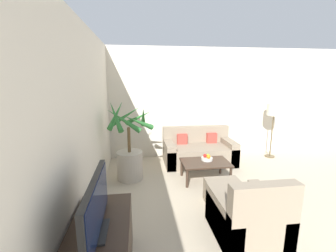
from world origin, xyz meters
TOP-DOWN VIEW (x-y plane):
  - wall_back at (0.00, 6.11)m, footprint 8.28×0.06m
  - wall_left at (-3.37, 3.04)m, footprint 0.06×7.68m
  - television at (-3.03, 2.44)m, footprint 0.18×1.00m
  - potted_palm at (-2.83, 4.84)m, footprint 0.89×0.98m
  - sofa_loveseat at (-1.25, 5.52)m, footprint 1.62×0.85m
  - floor_lamp at (0.66, 5.66)m, footprint 0.34×0.34m
  - coffee_table at (-1.38, 4.58)m, footprint 0.92×0.61m
  - fruit_bowl at (-1.32, 4.66)m, footprint 0.22×0.22m
  - apple_red at (-1.36, 4.68)m, footprint 0.07×0.07m
  - apple_green at (-1.29, 4.71)m, footprint 0.06×0.06m
  - orange_fruit at (-1.31, 4.61)m, footprint 0.08×0.08m
  - armchair at (-1.35, 2.93)m, footprint 0.77×0.87m
  - ottoman at (-1.34, 3.69)m, footprint 0.54×0.47m

SIDE VIEW (x-z plane):
  - ottoman at x=-1.34m, z-range 0.00..0.37m
  - sofa_loveseat at x=-1.25m, z-range -0.13..0.69m
  - armchair at x=-1.35m, z-range -0.16..0.72m
  - coffee_table at x=-1.38m, z-range 0.14..0.52m
  - fruit_bowl at x=-1.32m, z-range 0.38..0.43m
  - apple_green at x=-1.29m, z-range 0.43..0.49m
  - apple_red at x=-1.36m, z-range 0.43..0.50m
  - orange_fruit at x=-1.31m, z-range 0.43..0.51m
  - potted_palm at x=-2.83m, z-range -0.25..1.30m
  - television at x=-3.03m, z-range 0.60..1.11m
  - floor_lamp at x=0.66m, z-range 0.47..1.83m
  - wall_back at x=0.00m, z-range 0.00..2.70m
  - wall_left at x=-3.37m, z-range 0.00..2.70m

